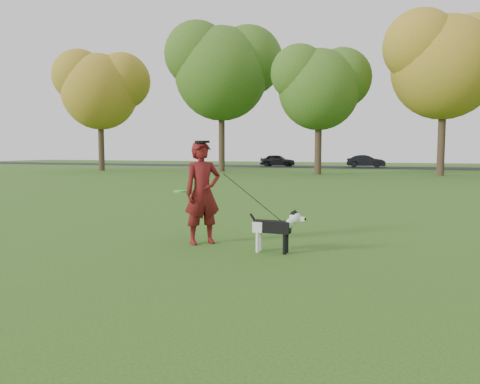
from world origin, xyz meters
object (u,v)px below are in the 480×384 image
at_px(dog, 276,226).
at_px(car_mid, 366,161).
at_px(car_left, 278,160).
at_px(man, 203,193).

xyz_separation_m(dog, car_mid, (-2.66, 40.02, 0.18)).
height_order(dog, car_mid, car_mid).
bearing_deg(car_mid, car_left, 81.55).
xyz_separation_m(man, dog, (1.45, -0.26, -0.47)).
bearing_deg(car_left, car_mid, -90.78).
relative_size(dog, car_left, 0.26).
height_order(man, car_left, man).
distance_m(man, dog, 1.55).
bearing_deg(man, car_mid, 45.47).
bearing_deg(dog, man, 169.90).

